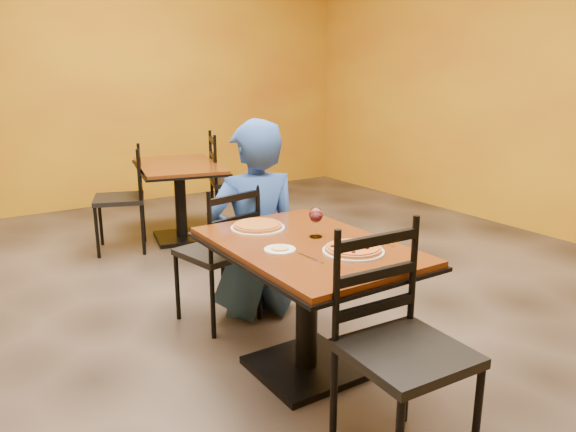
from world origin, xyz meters
TOP-DOWN VIEW (x-y plane):
  - floor at (0.00, 0.00)m, footprint 7.00×8.00m
  - wall_back at (0.00, 4.00)m, footprint 7.00×0.01m
  - table_main at (0.00, -0.50)m, footprint 0.83×1.23m
  - table_second at (0.38, 2.17)m, footprint 0.98×1.25m
  - chair_main_near at (-0.08, -1.33)m, footprint 0.48×0.48m
  - chair_main_far at (-0.11, 0.36)m, footprint 0.50×0.50m
  - chair_second_left at (-0.21, 2.17)m, footprint 0.55×0.55m
  - chair_second_right at (0.97, 2.17)m, footprint 0.58×0.58m
  - diner at (0.15, 0.33)m, footprint 0.71×0.53m
  - plate_main at (0.11, -0.75)m, footprint 0.31×0.31m
  - pizza_main at (0.11, -0.75)m, footprint 0.28×0.28m
  - plate_far at (-0.08, -0.13)m, footprint 0.31×0.31m
  - pizza_far at (-0.08, -0.13)m, footprint 0.28×0.28m
  - side_plate at (-0.19, -0.53)m, footprint 0.16×0.16m
  - dip at (-0.19, -0.53)m, footprint 0.09×0.09m
  - wine_glass at (0.10, -0.44)m, footprint 0.08×0.08m
  - fork at (-0.13, -0.71)m, footprint 0.03×0.19m
  - knife at (0.34, -0.70)m, footprint 0.04×0.21m

SIDE VIEW (x-z plane):
  - floor at x=0.00m, z-range -0.01..0.01m
  - chair_main_far at x=-0.11m, z-range 0.00..0.94m
  - chair_second_left at x=-0.21m, z-range 0.00..0.96m
  - chair_second_right at x=0.97m, z-range 0.00..1.02m
  - chair_main_near at x=-0.08m, z-range 0.00..1.02m
  - table_second at x=0.38m, z-range 0.18..0.93m
  - table_main at x=0.00m, z-range 0.18..0.93m
  - diner at x=0.15m, z-range 0.00..1.33m
  - fork at x=-0.13m, z-range 0.75..0.75m
  - knife at x=0.34m, z-range 0.75..0.75m
  - plate_main at x=0.11m, z-range 0.75..0.76m
  - plate_far at x=-0.08m, z-range 0.75..0.76m
  - side_plate at x=-0.19m, z-range 0.75..0.76m
  - dip at x=-0.19m, z-range 0.76..0.77m
  - pizza_main at x=0.11m, z-range 0.76..0.78m
  - pizza_far at x=-0.08m, z-range 0.76..0.78m
  - wine_glass at x=0.10m, z-range 0.75..0.93m
  - wall_back at x=0.00m, z-range 0.00..3.00m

